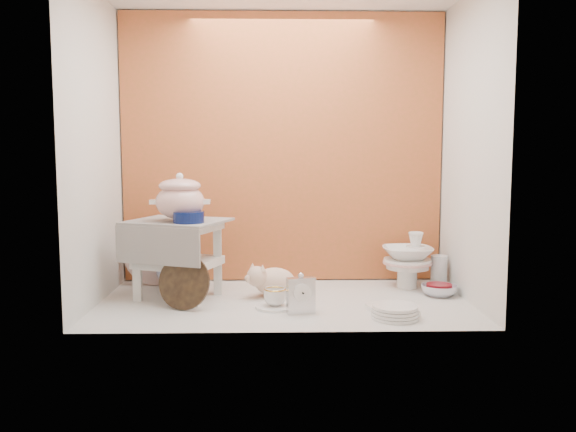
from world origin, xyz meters
name	(u,v)px	position (x,y,z in m)	size (l,w,h in m)	color
ground	(284,301)	(0.00, 0.00, 0.00)	(1.80, 1.80, 0.00)	silver
niche_shell	(283,112)	(0.00, 0.18, 0.93)	(1.86, 1.03, 1.53)	#BE542F
step_stool	(178,259)	(-0.53, 0.09, 0.20)	(0.45, 0.38, 0.39)	silver
soup_tureen	(180,197)	(-0.51, 0.05, 0.51)	(0.28, 0.28, 0.24)	white
cobalt_bowl	(189,217)	(-0.46, -0.02, 0.42)	(0.15, 0.15, 0.05)	#091549
floral_platter	(157,252)	(-0.69, 0.38, 0.19)	(0.37, 0.06, 0.37)	white
blue_white_vase	(179,265)	(-0.56, 0.30, 0.13)	(0.24, 0.24, 0.25)	white
lacquer_tray	(184,282)	(-0.47, -0.13, 0.13)	(0.26, 0.07, 0.26)	black
mantel_clock	(301,293)	(0.07, -0.22, 0.09)	(0.13, 0.04, 0.19)	silver
plush_pig	(275,281)	(-0.05, 0.11, 0.08)	(0.27, 0.18, 0.16)	beige
teacup_saucer	(275,307)	(-0.04, -0.12, 0.01)	(0.19, 0.19, 0.01)	white
gold_rim_teacup	(275,297)	(-0.04, -0.12, 0.06)	(0.11, 0.11, 0.08)	white
lattice_dish	(392,310)	(0.49, -0.22, 0.01)	(0.19, 0.19, 0.03)	white
dinner_plate_stack	(395,312)	(0.48, -0.31, 0.03)	(0.21, 0.21, 0.06)	white
crystal_bowl	(439,290)	(0.79, 0.10, 0.03)	(0.18, 0.18, 0.06)	silver
clear_glass_vase	(439,272)	(0.84, 0.28, 0.09)	(0.09, 0.09, 0.18)	silver
porcelain_tower	(407,260)	(0.67, 0.28, 0.15)	(0.27, 0.27, 0.30)	white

